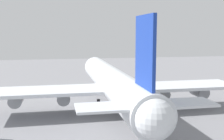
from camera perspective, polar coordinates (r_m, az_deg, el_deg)
name	(u,v)px	position (r m, az deg, el deg)	size (l,w,h in m)	color
ground_plane	(112,108)	(66.88, 0.00, -7.82)	(255.52, 255.52, 0.00)	gray
cargo_airplane	(112,82)	(65.34, 0.03, -2.54)	(63.88, 57.62, 20.40)	silver
safety_cone_nose	(88,85)	(94.17, -4.89, -3.12)	(0.40, 0.40, 0.57)	orange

